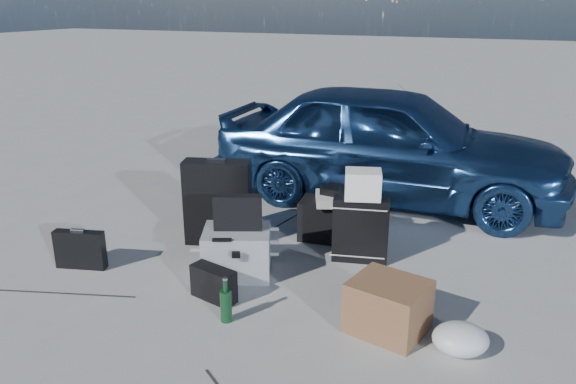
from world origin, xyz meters
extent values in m
plane|color=#AAAAA6|center=(0.00, 0.00, 0.00)|extent=(60.00, 60.00, 0.00)
imported|color=#28508C|center=(0.45, 2.58, 0.61)|extent=(3.64, 1.60, 1.22)
cube|color=gray|center=(-0.17, 0.39, 0.18)|extent=(0.63, 0.58, 0.36)
cube|color=black|center=(-0.16, 0.41, 0.50)|extent=(0.37, 0.23, 0.27)
cube|color=black|center=(-1.35, -0.01, 0.15)|extent=(0.41, 0.20, 0.31)
cube|color=black|center=(-0.60, 0.86, 0.37)|extent=(0.60, 0.37, 0.74)
cube|color=black|center=(0.63, 1.01, 0.27)|extent=(0.47, 0.26, 0.53)
cube|color=white|center=(0.62, 1.02, 0.64)|extent=(0.33, 0.30, 0.22)
cube|color=black|center=(0.35, 1.32, 0.18)|extent=(0.74, 0.39, 0.36)
cube|color=white|center=(0.36, 1.31, 0.39)|extent=(0.52, 0.46, 0.08)
cube|color=black|center=(0.34, 1.31, 0.46)|extent=(0.31, 0.24, 0.06)
cube|color=brown|center=(1.09, 0.09, 0.17)|extent=(0.53, 0.49, 0.34)
ellipsoid|color=silver|center=(1.55, 0.02, 0.09)|extent=(0.42, 0.40, 0.19)
cube|color=black|center=(-0.13, -0.02, 0.12)|extent=(0.36, 0.20, 0.24)
cylinder|color=#0F3419|center=(0.09, -0.24, 0.15)|extent=(0.08, 0.08, 0.30)
camera|label=1|loc=(1.77, -3.03, 2.02)|focal=35.00mm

